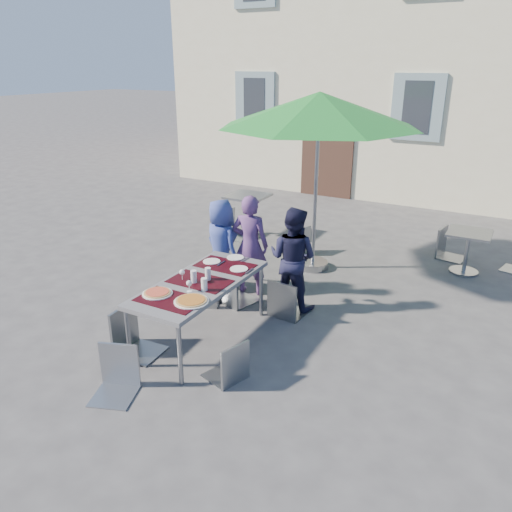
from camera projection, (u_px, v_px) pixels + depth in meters
The scene contains 21 objects.
ground at pixel (244, 368), 5.43m from camera, with size 90.00×90.00×0.00m, color #414143.
dining_table at pixel (200, 286), 5.76m from camera, with size 0.80×1.85×0.76m.
pizza_near_left at pixel (157, 293), 5.41m from camera, with size 0.33×0.33×0.03m.
pizza_near_right at pixel (191, 301), 5.23m from camera, with size 0.37×0.37×0.03m.
glassware at pixel (199, 278), 5.63m from camera, with size 0.46×0.43×0.15m.
place_settings at pixel (229, 262), 6.26m from camera, with size 0.69×0.53×0.01m.
child_0 at pixel (222, 245), 7.13m from camera, with size 0.65×0.42×1.33m, color #374899.
child_1 at pixel (250, 245), 6.96m from camera, with size 0.53×0.34×1.44m, color #5A3771.
child_2 at pixel (293, 258), 6.57m from camera, with size 0.68×0.39×1.39m, color #171732.
chair_0 at pixel (202, 266), 6.64m from camera, with size 0.56×0.56×0.97m.
chair_1 at pixel (231, 262), 6.67m from camera, with size 0.57×0.57×1.03m.
chair_2 at pixel (286, 277), 6.33m from camera, with size 0.47×0.47×0.96m.
chair_3 at pixel (129, 304), 5.53m from camera, with size 0.49×0.48×1.02m.
chair_4 at pixel (229, 339), 5.05m from camera, with size 0.47×0.47×0.84m.
chair_5 at pixel (113, 344), 4.86m from camera, with size 0.53×0.53×0.93m.
patio_umbrella at pixel (319, 111), 7.20m from camera, with size 3.00×3.00×2.72m.
cafe_table_0 at pixel (248, 207), 9.48m from camera, with size 0.72×0.72×0.77m.
bg_chair_l_0 at pixel (233, 207), 9.29m from camera, with size 0.46×0.45×1.00m.
bg_chair_r_0 at pixel (299, 224), 8.57m from camera, with size 0.49×0.49×0.88m.
cafe_table_1 at pixel (467, 247), 7.74m from camera, with size 0.63×0.63×0.68m.
bg_chair_l_1 at pixel (450, 225), 8.33m from camera, with size 0.50×0.49×0.96m.
Camera 1 is at (2.34, -3.98, 3.10)m, focal length 35.00 mm.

